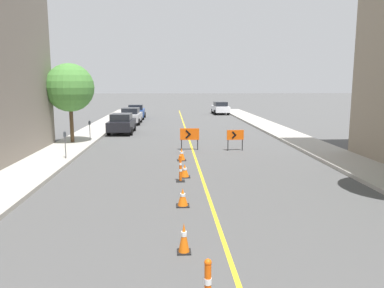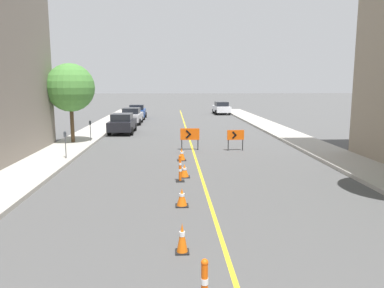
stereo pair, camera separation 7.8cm
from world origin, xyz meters
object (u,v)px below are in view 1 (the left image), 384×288
at_px(arrow_barricade_secondary, 235,136).
at_px(street_tree_left_near, 70,88).
at_px(parked_car_curb_far, 136,112).
at_px(parking_meter_far_curb, 90,127).
at_px(traffic_cone_fifth, 185,171).
at_px(traffic_cone_third, 184,238).
at_px(parked_car_opposite_side, 220,108).
at_px(arrow_barricade_primary, 190,135).
at_px(traffic_cone_farthest, 182,154).
at_px(traffic_cone_fourth, 183,197).
at_px(delineator_post_rear, 180,170).
at_px(parked_car_curb_near, 122,123).
at_px(parking_meter_near_curb, 65,139).
at_px(parked_car_curb_mid, 131,116).

bearing_deg(arrow_barricade_secondary, street_tree_left_near, 160.76).
xyz_separation_m(parked_car_curb_far, parking_meter_far_curb, (-1.52, -17.33, 0.32)).
relative_size(traffic_cone_fifth, parked_car_curb_far, 0.13).
bearing_deg(traffic_cone_fifth, traffic_cone_third, -92.37).
bearing_deg(parked_car_opposite_side, arrow_barricade_primary, -104.26).
xyz_separation_m(traffic_cone_fifth, traffic_cone_farthest, (-0.02, 3.52, 0.04)).
bearing_deg(parked_car_curb_far, traffic_cone_third, -84.89).
xyz_separation_m(traffic_cone_farthest, parking_meter_far_curb, (-5.90, 5.94, 0.80)).
xyz_separation_m(traffic_cone_third, traffic_cone_fourth, (0.09, 3.39, -0.07)).
bearing_deg(traffic_cone_farthest, parked_car_curb_far, 100.66).
height_order(traffic_cone_fifth, parked_car_curb_far, parked_car_curb_far).
xyz_separation_m(delineator_post_rear, parked_car_curb_near, (-4.25, 15.11, 0.33)).
distance_m(traffic_cone_fourth, arrow_barricade_primary, 10.37).
bearing_deg(delineator_post_rear, parking_meter_far_curb, 119.46).
bearing_deg(traffic_cone_fourth, delineator_post_rear, 89.74).
distance_m(delineator_post_rear, parking_meter_far_curb, 11.67).
height_order(traffic_cone_farthest, parked_car_curb_near, parked_car_curb_near).
bearing_deg(delineator_post_rear, arrow_barricade_secondary, 63.43).
bearing_deg(traffic_cone_fourth, parking_meter_far_curb, 113.33).
relative_size(arrow_barricade_secondary, parked_car_curb_far, 0.28).
relative_size(traffic_cone_fourth, arrow_barricade_secondary, 0.48).
height_order(arrow_barricade_secondary, parked_car_opposite_side, parked_car_opposite_side).
bearing_deg(arrow_barricade_primary, parking_meter_near_curb, -153.17).
xyz_separation_m(arrow_barricade_primary, parked_car_curb_far, (-4.95, 20.26, -0.11)).
bearing_deg(traffic_cone_farthest, parked_car_curb_near, 112.11).
bearing_deg(parked_car_opposite_side, traffic_cone_third, -101.52).
relative_size(arrow_barricade_secondary, parked_car_opposite_side, 0.28).
bearing_deg(traffic_cone_fourth, parked_car_curb_far, 97.80).
xyz_separation_m(parked_car_curb_mid, parked_car_curb_far, (0.02, 5.52, 0.00)).
distance_m(traffic_cone_fourth, arrow_barricade_secondary, 10.58).
bearing_deg(traffic_cone_third, parked_car_curb_near, 100.88).
bearing_deg(traffic_cone_fifth, parking_meter_near_curb, 149.15).
height_order(parked_car_curb_far, parking_meter_far_curb, parked_car_curb_far).
bearing_deg(parked_car_curb_near, parked_car_curb_mid, 90.79).
distance_m(arrow_barricade_primary, arrow_barricade_secondary, 2.71).
relative_size(parking_meter_far_curb, street_tree_left_near, 0.27).
relative_size(traffic_cone_fourth, traffic_cone_fifth, 1.05).
bearing_deg(arrow_barricade_secondary, parking_meter_near_curb, -168.20).
bearing_deg(traffic_cone_farthest, delineator_post_rear, -92.40).
distance_m(traffic_cone_third, arrow_barricade_secondary, 13.84).
height_order(delineator_post_rear, arrow_barricade_primary, arrow_barricade_primary).
bearing_deg(traffic_cone_farthest, traffic_cone_third, -91.49).
distance_m(traffic_cone_fourth, delineator_post_rear, 3.11).
bearing_deg(parking_meter_far_curb, traffic_cone_fifth, -57.93).
relative_size(delineator_post_rear, parked_car_curb_mid, 0.25).
bearing_deg(parked_car_curb_far, parked_car_curb_mid, -91.95).
bearing_deg(arrow_barricade_primary, parked_car_opposite_side, 80.46).
bearing_deg(parking_meter_near_curb, arrow_barricade_primary, 24.78).
xyz_separation_m(parked_car_curb_near, parked_car_curb_far, (0.05, 12.36, 0.00)).
bearing_deg(parked_car_opposite_side, delineator_post_rear, -103.04).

